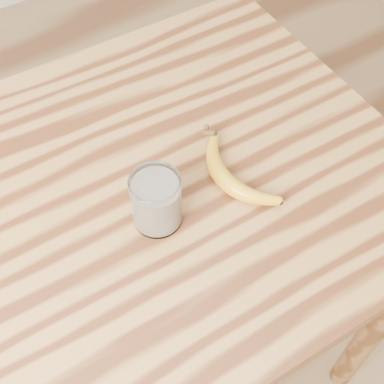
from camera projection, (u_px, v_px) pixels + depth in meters
table at (98, 249)px, 1.03m from camera, size 1.20×0.80×0.90m
smoothie_glass at (156, 201)px, 0.88m from camera, size 0.08×0.08×0.11m
banana at (225, 181)px, 0.95m from camera, size 0.13×0.27×0.03m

